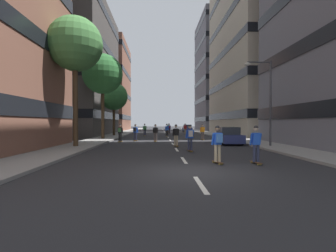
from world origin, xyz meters
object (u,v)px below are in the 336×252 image
street_tree_far (75,45)px  skater_4 (203,131)px  street_tree_mid (114,97)px  parked_car_near (187,128)px  skater_7 (176,134)px  skater_1 (120,132)px  skater_9 (169,128)px  parked_car_mid (228,136)px  skater_2 (190,136)px  skater_6 (135,131)px  street_tree_near (103,74)px  skater_8 (169,127)px  skater_10 (256,143)px  skater_5 (155,132)px  skater_0 (167,129)px  skater_3 (218,142)px  streetlamp_right (266,94)px  skater_11 (185,128)px  skater_12 (145,129)px

street_tree_far → skater_4: bearing=36.0°
street_tree_mid → parked_car_near: bearing=55.0°
street_tree_far → skater_7: street_tree_far is taller
skater_1 → skater_9: bearing=72.5°
parked_car_mid → skater_2: 7.10m
skater_2 → skater_6: same height
street_tree_mid → skater_1: (2.53, -10.98, -4.60)m
street_tree_far → skater_2: 11.20m
street_tree_near → skater_8: bearing=67.0°
street_tree_near → skater_10: 21.37m
skater_6 → skater_5: bearing=-21.0°
parked_car_near → skater_7: skater_7 is taller
skater_0 → skater_10: same height
skater_5 → skater_7: same height
skater_0 → skater_3: size_ratio=1.00×
street_tree_mid → skater_2: bearing=-66.6°
street_tree_far → skater_5: 10.90m
skater_7 → skater_9: (0.46, 22.68, 0.03)m
skater_2 → skater_6: 10.67m
skater_0 → skater_2: size_ratio=1.00×
street_tree_mid → streetlamp_right: bearing=-49.2°
skater_3 → skater_8: 36.65m
skater_2 → skater_3: bearing=-82.2°
skater_1 → skater_8: (5.76, 23.38, 0.00)m
street_tree_near → skater_11: bearing=50.7°
streetlamp_right → skater_9: size_ratio=3.65×
skater_10 → street_tree_far: bearing=143.7°
street_tree_near → skater_12: 11.13m
parked_car_mid → streetlamp_right: size_ratio=0.68×
street_tree_near → skater_3: size_ratio=5.38×
skater_12 → skater_7: bearing=-78.4°
skater_11 → skater_12: bearing=-141.5°
parked_car_mid → skater_3: skater_3 is taller
street_tree_near → skater_8: (8.29, 19.50, -6.39)m
parked_car_near → skater_2: (-4.12, -37.24, 0.32)m
street_tree_near → skater_12: street_tree_near is taller
skater_11 → skater_12: same height
streetlamp_right → skater_6: 13.21m
street_tree_near → skater_1: street_tree_near is taller
street_tree_near → skater_0: (7.48, 5.67, -6.42)m
skater_7 → skater_8: bearing=88.8°
skater_3 → skater_11: bearing=86.7°
parked_car_mid → skater_10: 10.95m
skater_0 → skater_7: same height
parked_car_mid → street_tree_near: bearing=152.6°
street_tree_near → skater_10: size_ratio=5.38×
skater_11 → skater_10: bearing=-90.0°
street_tree_mid → streetlamp_right: size_ratio=1.15×
skater_1 → skater_2: bearing=-55.0°
skater_6 → street_tree_mid: bearing=112.0°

